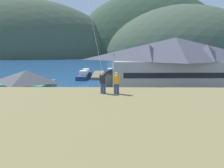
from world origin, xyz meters
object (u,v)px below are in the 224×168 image
(storage_shed_near_lot, at_px, (27,88))
(person_companion, at_px, (116,82))
(storage_shed_waterside, at_px, (119,76))
(parked_car_mid_row_center, at_px, (57,120))
(parked_car_back_row_left, at_px, (129,102))
(moored_boat_outer_mooring, at_px, (110,73))
(parked_car_mid_row_near, at_px, (105,118))
(harbor_lodge, at_px, (175,61))
(parked_car_corner_spot, at_px, (200,104))
(wharf_dock, at_px, (98,75))
(moored_boat_wharfside, at_px, (84,76))
(parked_car_front_row_silver, at_px, (66,101))
(moored_boat_inner_slip, at_px, (86,74))
(parked_car_front_row_red, at_px, (183,121))
(person_kite_flyer, at_px, (103,82))
(parking_light_pole, at_px, (114,75))

(storage_shed_near_lot, relative_size, person_companion, 5.01)
(storage_shed_waterside, distance_m, parked_car_mid_row_center, 24.78)
(parked_car_back_row_left, height_order, parked_car_mid_row_center, same)
(moored_boat_outer_mooring, relative_size, person_companion, 3.47)
(parked_car_mid_row_near, bearing_deg, harbor_lodge, 57.23)
(storage_shed_near_lot, height_order, parked_car_corner_spot, storage_shed_near_lot)
(wharf_dock, distance_m, moored_boat_wharfside, 4.85)
(moored_boat_outer_mooring, relative_size, parked_car_back_row_left, 1.39)
(storage_shed_waterside, bearing_deg, moored_boat_wharfside, 136.78)
(storage_shed_waterside, distance_m, wharf_dock, 13.36)
(parked_car_front_row_silver, relative_size, parked_car_corner_spot, 1.01)
(parked_car_back_row_left, bearing_deg, moored_boat_inner_slip, 109.86)
(moored_boat_outer_mooring, bearing_deg, parked_car_corner_spot, -65.41)
(parked_car_back_row_left, bearing_deg, moored_boat_wharfside, 112.48)
(parked_car_front_row_red, relative_size, parked_car_mid_row_center, 1.00)
(storage_shed_near_lot, relative_size, parked_car_front_row_silver, 2.03)
(parked_car_front_row_red, bearing_deg, moored_boat_outer_mooring, 104.29)
(moored_boat_inner_slip, relative_size, person_companion, 4.23)
(storage_shed_near_lot, bearing_deg, harbor_lodge, 29.24)
(parked_car_back_row_left, bearing_deg, parked_car_mid_row_near, -116.55)
(person_kite_flyer, bearing_deg, parked_car_front_row_red, 38.14)
(storage_shed_near_lot, distance_m, parking_light_pole, 13.78)
(moored_boat_outer_mooring, xyz_separation_m, moored_boat_inner_slip, (-6.79, -1.07, -0.00))
(parked_car_back_row_left, bearing_deg, person_companion, -98.06)
(storage_shed_waterside, relative_size, parked_car_front_row_red, 1.50)
(wharf_dock, height_order, moored_boat_outer_mooring, moored_boat_outer_mooring)
(parked_car_front_row_red, distance_m, parked_car_mid_row_center, 14.84)
(parked_car_front_row_red, bearing_deg, parked_car_mid_row_near, 176.46)
(moored_boat_outer_mooring, bearing_deg, parked_car_front_row_red, -75.71)
(moored_boat_wharfside, height_order, person_kite_flyer, person_kite_flyer)
(moored_boat_inner_slip, bearing_deg, person_companion, -79.08)
(storage_shed_near_lot, xyz_separation_m, moored_boat_outer_mooring, (12.24, 28.44, -2.28))
(parked_car_mid_row_near, relative_size, parked_car_corner_spot, 1.02)
(parked_car_corner_spot, relative_size, person_kite_flyer, 2.29)
(parked_car_front_row_silver, bearing_deg, moored_boat_wharfside, 91.49)
(harbor_lodge, relative_size, person_kite_flyer, 15.87)
(parked_car_corner_spot, distance_m, parking_light_pole, 14.01)
(storage_shed_waterside, height_order, moored_boat_wharfside, storage_shed_waterside)
(moored_boat_inner_slip, distance_m, parked_car_front_row_red, 38.88)
(storage_shed_waterside, xyz_separation_m, person_companion, (-0.99, -30.54, 4.90))
(harbor_lodge, relative_size, moored_boat_wharfside, 3.51)
(harbor_lodge, height_order, storage_shed_waterside, harbor_lodge)
(harbor_lodge, xyz_separation_m, moored_boat_inner_slip, (-21.44, 12.32, -5.01))
(wharf_dock, xyz_separation_m, moored_boat_inner_slip, (-3.50, 0.03, 0.37))
(parked_car_corner_spot, relative_size, parking_light_pole, 0.54)
(harbor_lodge, xyz_separation_m, wharf_dock, (-17.93, 12.28, -5.38))
(wharf_dock, xyz_separation_m, parked_car_corner_spot, (17.17, -29.23, 0.71))
(parked_car_front_row_silver, bearing_deg, wharf_dock, 83.69)
(parking_light_pole, bearing_deg, storage_shed_waterside, 84.38)
(harbor_lodge, height_order, parked_car_mid_row_center, harbor_lodge)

